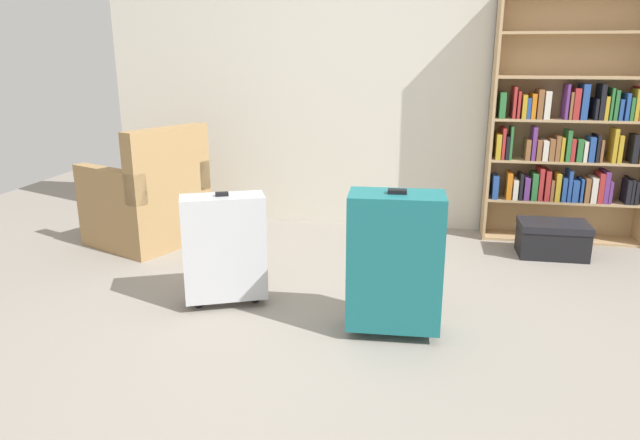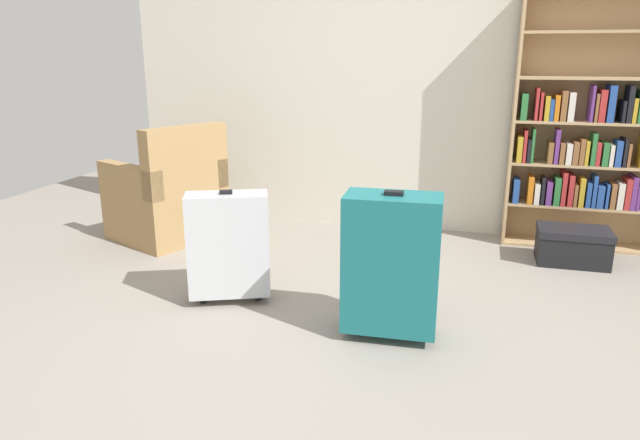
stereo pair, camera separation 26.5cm
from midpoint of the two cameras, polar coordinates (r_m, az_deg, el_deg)
name	(u,v)px [view 1 (the left image)]	position (r m, az deg, el deg)	size (l,w,h in m)	color
ground_plane	(331,350)	(2.89, -1.55, -12.82)	(7.76, 7.76, 0.00)	gray
back_wall	(376,67)	(4.76, 3.91, 14.89)	(4.43, 0.10, 2.60)	beige
bookshelf	(568,131)	(4.68, 21.87, 8.14)	(1.17, 0.26, 1.84)	tan
armchair	(149,202)	(4.59, -18.18, 1.65)	(0.93, 0.93, 0.90)	#9E7A4C
mug	(202,249)	(4.27, -13.40, -2.81)	(0.12, 0.08, 0.10)	#1E7F4C
storage_box	(552,238)	(4.39, 20.46, -1.71)	(0.47, 0.31, 0.25)	black
suitcase_teal	(395,261)	(2.91, 4.82, -4.10)	(0.48, 0.28, 0.77)	#19666B
suitcase_silver	(224,247)	(3.32, -11.72, -2.71)	(0.50, 0.36, 0.67)	#B7BABF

